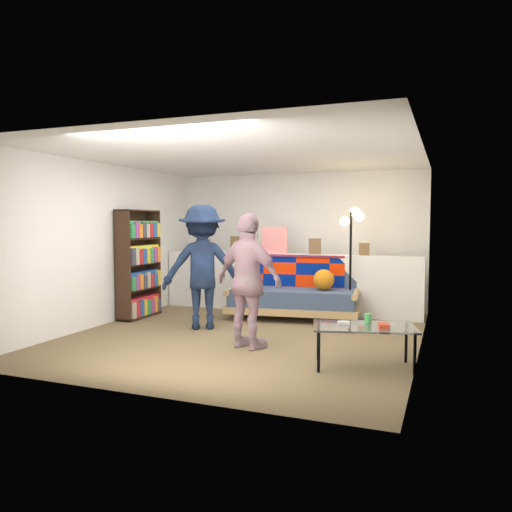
% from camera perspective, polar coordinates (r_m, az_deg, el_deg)
% --- Properties ---
extents(ground, '(5.00, 5.00, 0.00)m').
position_cam_1_polar(ground, '(6.85, -1.22, -9.01)').
color(ground, brown).
rests_on(ground, ground).
extents(room_shell, '(4.60, 5.05, 2.45)m').
position_cam_1_polar(room_shell, '(7.11, 0.21, 5.03)').
color(room_shell, silver).
rests_on(room_shell, ground).
extents(half_wall_ledge, '(4.45, 0.15, 1.00)m').
position_cam_1_polar(half_wall_ledge, '(8.43, 3.44, -3.11)').
color(half_wall_ledge, silver).
rests_on(half_wall_ledge, ground).
extents(ledge_decor, '(2.97, 0.02, 0.45)m').
position_cam_1_polar(ledge_decor, '(8.43, 1.96, 1.51)').
color(ledge_decor, brown).
rests_on(ledge_decor, half_wall_ledge).
extents(futon_sofa, '(2.16, 1.23, 0.88)m').
position_cam_1_polar(futon_sofa, '(8.00, 4.49, -4.14)').
color(futon_sofa, tan).
rests_on(futon_sofa, ground).
extents(bookshelf, '(0.29, 0.86, 1.72)m').
position_cam_1_polar(bookshelf, '(8.20, -13.28, -1.28)').
color(bookshelf, black).
rests_on(bookshelf, ground).
extents(coffee_table, '(1.17, 0.83, 0.55)m').
position_cam_1_polar(coffee_table, '(5.42, 12.33, -8.10)').
color(coffee_table, black).
rests_on(coffee_table, ground).
extents(floor_lamp, '(0.39, 0.32, 1.76)m').
position_cam_1_polar(floor_lamp, '(7.87, 10.90, 1.78)').
color(floor_lamp, black).
rests_on(floor_lamp, ground).
extents(person_left, '(1.32, 1.12, 1.78)m').
position_cam_1_polar(person_left, '(7.19, -6.14, -1.25)').
color(person_left, black).
rests_on(person_left, ground).
extents(person_right, '(1.04, 0.69, 1.64)m').
position_cam_1_polar(person_right, '(6.02, -0.82, -2.90)').
color(person_right, '#CF869D').
rests_on(person_right, ground).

